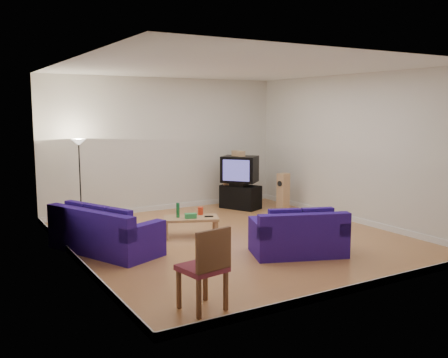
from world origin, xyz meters
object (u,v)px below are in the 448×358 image
sofa_three_seat (103,236)px  sofa_loveseat (299,238)px  television (240,169)px  coffee_table (191,220)px  tv_stand (241,197)px

sofa_three_seat → sofa_loveseat: sofa_three_seat is taller
sofa_three_seat → television: 4.62m
coffee_table → television: bearing=39.3°
sofa_three_seat → sofa_loveseat: 3.35m
coffee_table → tv_stand: (2.31, 1.86, -0.04)m
sofa_three_seat → television: (4.08, 2.06, 0.69)m
coffee_table → tv_stand: bearing=38.8°
tv_stand → television: television is taller
sofa_loveseat → coffee_table: bearing=137.5°
sofa_three_seat → coffee_table: bearing=72.3°
sofa_loveseat → tv_stand: 4.09m
sofa_three_seat → tv_stand: bearing=92.8°
tv_stand → television: size_ratio=0.92×
sofa_three_seat → television: television is taller
sofa_loveseat → tv_stand: bearing=92.3°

